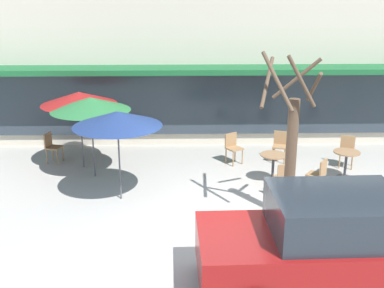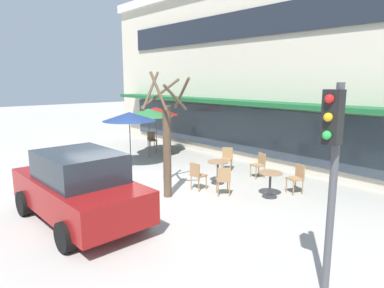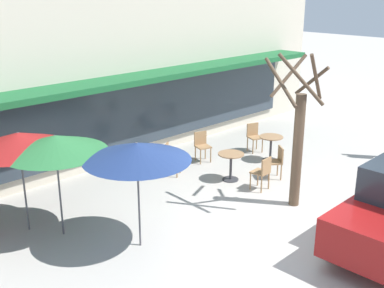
{
  "view_description": "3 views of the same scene",
  "coord_description": "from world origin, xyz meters",
  "px_view_note": "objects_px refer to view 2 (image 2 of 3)",
  "views": [
    {
      "loc": [
        -0.66,
        -9.0,
        4.92
      ],
      "look_at": [
        -0.36,
        2.93,
        1.02
      ],
      "focal_mm": 45.0,
      "sensor_mm": 36.0,
      "label": 1
    },
    {
      "loc": [
        9.56,
        -5.18,
        3.43
      ],
      "look_at": [
        0.07,
        3.16,
        1.07
      ],
      "focal_mm": 32.0,
      "sensor_mm": 36.0,
      "label": 2
    },
    {
      "loc": [
        -7.38,
        -5.13,
        5.05
      ],
      "look_at": [
        0.55,
        3.04,
        1.26
      ],
      "focal_mm": 45.0,
      "sensor_mm": 36.0,
      "label": 3
    }
  ],
  "objects_px": {
    "patio_umbrella_green_folded": "(156,111)",
    "patio_umbrella_cream_folded": "(149,113)",
    "patio_umbrella_corner_open": "(129,117)",
    "parked_sedan": "(79,187)",
    "cafe_table_near_wall": "(270,180)",
    "cafe_chair_3": "(259,163)",
    "cafe_chair_4": "(227,157)",
    "cafe_chair_2": "(197,174)",
    "cafe_chair_1": "(223,179)",
    "traffic_light_pole": "(332,157)",
    "cafe_table_streetside": "(218,168)",
    "street_tree": "(167,140)",
    "cafe_chair_0": "(297,177)",
    "cafe_chair_5": "(152,139)"
  },
  "relations": [
    {
      "from": "patio_umbrella_green_folded",
      "to": "patio_umbrella_cream_folded",
      "type": "relative_size",
      "value": 1.0
    },
    {
      "from": "patio_umbrella_corner_open",
      "to": "parked_sedan",
      "type": "bearing_deg",
      "value": -44.37
    },
    {
      "from": "patio_umbrella_green_folded",
      "to": "cafe_table_near_wall",
      "type": "bearing_deg",
      "value": -8.01
    },
    {
      "from": "cafe_chair_3",
      "to": "cafe_chair_4",
      "type": "distance_m",
      "value": 1.42
    },
    {
      "from": "cafe_table_near_wall",
      "to": "cafe_chair_2",
      "type": "xyz_separation_m",
      "value": [
        -1.92,
        -1.18,
        0.01
      ]
    },
    {
      "from": "patio_umbrella_corner_open",
      "to": "cafe_chair_1",
      "type": "height_order",
      "value": "patio_umbrella_corner_open"
    },
    {
      "from": "parked_sedan",
      "to": "traffic_light_pole",
      "type": "height_order",
      "value": "traffic_light_pole"
    },
    {
      "from": "patio_umbrella_corner_open",
      "to": "cafe_table_streetside",
      "type": "bearing_deg",
      "value": 14.52
    },
    {
      "from": "patio_umbrella_cream_folded",
      "to": "parked_sedan",
      "type": "distance_m",
      "value": 7.22
    },
    {
      "from": "patio_umbrella_green_folded",
      "to": "parked_sedan",
      "type": "xyz_separation_m",
      "value": [
        5.2,
        -5.99,
        -1.14
      ]
    },
    {
      "from": "patio_umbrella_corner_open",
      "to": "cafe_chair_3",
      "type": "relative_size",
      "value": 2.47
    },
    {
      "from": "parked_sedan",
      "to": "street_tree",
      "type": "xyz_separation_m",
      "value": [
        -0.06,
        2.73,
        0.83
      ]
    },
    {
      "from": "cafe_chair_0",
      "to": "cafe_chair_3",
      "type": "height_order",
      "value": "same"
    },
    {
      "from": "cafe_table_near_wall",
      "to": "cafe_chair_4",
      "type": "relative_size",
      "value": 0.85
    },
    {
      "from": "traffic_light_pole",
      "to": "cafe_chair_3",
      "type": "bearing_deg",
      "value": 136.28
    },
    {
      "from": "cafe_table_near_wall",
      "to": "street_tree",
      "type": "relative_size",
      "value": 0.21
    },
    {
      "from": "patio_umbrella_green_folded",
      "to": "cafe_chair_4",
      "type": "distance_m",
      "value": 4.56
    },
    {
      "from": "cafe_chair_2",
      "to": "street_tree",
      "type": "distance_m",
      "value": 1.6
    },
    {
      "from": "cafe_chair_1",
      "to": "cafe_chair_0",
      "type": "bearing_deg",
      "value": 54.33
    },
    {
      "from": "patio_umbrella_cream_folded",
      "to": "cafe_chair_5",
      "type": "relative_size",
      "value": 2.47
    },
    {
      "from": "cafe_chair_5",
      "to": "patio_umbrella_green_folded",
      "type": "bearing_deg",
      "value": -23.33
    },
    {
      "from": "patio_umbrella_cream_folded",
      "to": "cafe_chair_1",
      "type": "relative_size",
      "value": 2.47
    },
    {
      "from": "cafe_table_streetside",
      "to": "cafe_chair_0",
      "type": "height_order",
      "value": "cafe_chair_0"
    },
    {
      "from": "patio_umbrella_corner_open",
      "to": "street_tree",
      "type": "bearing_deg",
      "value": -15.54
    },
    {
      "from": "cafe_chair_5",
      "to": "parked_sedan",
      "type": "height_order",
      "value": "parked_sedan"
    },
    {
      "from": "cafe_chair_2",
      "to": "cafe_chair_4",
      "type": "relative_size",
      "value": 1.0
    },
    {
      "from": "cafe_chair_2",
      "to": "cafe_chair_4",
      "type": "bearing_deg",
      "value": 112.12
    },
    {
      "from": "cafe_table_near_wall",
      "to": "cafe_chair_3",
      "type": "relative_size",
      "value": 0.85
    },
    {
      "from": "cafe_chair_4",
      "to": "cafe_chair_5",
      "type": "distance_m",
      "value": 5.29
    },
    {
      "from": "patio_umbrella_corner_open",
      "to": "cafe_chair_5",
      "type": "relative_size",
      "value": 2.47
    },
    {
      "from": "patio_umbrella_cream_folded",
      "to": "street_tree",
      "type": "height_order",
      "value": "street_tree"
    },
    {
      "from": "cafe_chair_5",
      "to": "cafe_chair_2",
      "type": "bearing_deg",
      "value": -22.66
    },
    {
      "from": "cafe_chair_2",
      "to": "cafe_chair_5",
      "type": "xyz_separation_m",
      "value": [
        -6.28,
        2.62,
        0.0
      ]
    },
    {
      "from": "cafe_chair_5",
      "to": "street_tree",
      "type": "xyz_separation_m",
      "value": [
        6.13,
        -3.69,
        1.19
      ]
    },
    {
      "from": "patio_umbrella_cream_folded",
      "to": "cafe_chair_1",
      "type": "height_order",
      "value": "patio_umbrella_cream_folded"
    },
    {
      "from": "cafe_chair_5",
      "to": "cafe_table_near_wall",
      "type": "bearing_deg",
      "value": -9.96
    },
    {
      "from": "patio_umbrella_corner_open",
      "to": "cafe_table_near_wall",
      "type": "bearing_deg",
      "value": 11.35
    },
    {
      "from": "cafe_chair_4",
      "to": "traffic_light_pole",
      "type": "xyz_separation_m",
      "value": [
        6.33,
        -4.54,
        1.77
      ]
    },
    {
      "from": "cafe_chair_3",
      "to": "cafe_chair_5",
      "type": "xyz_separation_m",
      "value": [
        -6.7,
        0.02,
        0.0
      ]
    },
    {
      "from": "street_tree",
      "to": "traffic_light_pole",
      "type": "bearing_deg",
      "value": -10.66
    },
    {
      "from": "cafe_chair_0",
      "to": "cafe_chair_3",
      "type": "distance_m",
      "value": 1.89
    },
    {
      "from": "cafe_table_streetside",
      "to": "cafe_chair_3",
      "type": "distance_m",
      "value": 1.67
    },
    {
      "from": "patio_umbrella_green_folded",
      "to": "cafe_chair_0",
      "type": "distance_m",
      "value": 7.69
    },
    {
      "from": "cafe_chair_0",
      "to": "patio_umbrella_green_folded",
      "type": "bearing_deg",
      "value": 179.19
    },
    {
      "from": "cafe_chair_0",
      "to": "patio_umbrella_corner_open",
      "type": "bearing_deg",
      "value": -161.42
    },
    {
      "from": "cafe_chair_5",
      "to": "traffic_light_pole",
      "type": "relative_size",
      "value": 0.26
    },
    {
      "from": "cafe_table_near_wall",
      "to": "patio_umbrella_green_folded",
      "type": "xyz_separation_m",
      "value": [
        -7.21,
        1.01,
        1.51
      ]
    },
    {
      "from": "cafe_chair_0",
      "to": "patio_umbrella_cream_folded",
      "type": "bearing_deg",
      "value": -175.3
    },
    {
      "from": "street_tree",
      "to": "cafe_chair_2",
      "type": "bearing_deg",
      "value": 81.65
    },
    {
      "from": "cafe_chair_1",
      "to": "street_tree",
      "type": "height_order",
      "value": "street_tree"
    }
  ]
}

